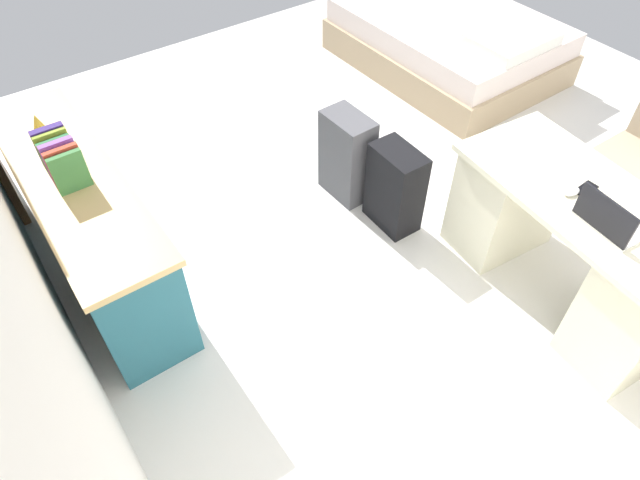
{
  "coord_description": "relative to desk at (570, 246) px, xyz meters",
  "views": [
    {
      "loc": [
        -2.08,
        2.32,
        2.68
      ],
      "look_at": [
        -0.49,
        1.19,
        0.6
      ],
      "focal_mm": 31.16,
      "sensor_mm": 36.0,
      "label": 1
    }
  ],
  "objects": [
    {
      "name": "figurine_small",
      "position": [
        2.22,
        2.13,
        0.43
      ],
      "size": [
        0.08,
        0.08,
        0.11
      ],
      "primitive_type": "cone",
      "color": "gold",
      "rests_on": "credenza"
    },
    {
      "name": "bed",
      "position": [
        2.3,
        -1.35,
        -0.15
      ],
      "size": [
        1.92,
        1.43,
        0.58
      ],
      "color": "tan",
      "rests_on": "ground_plane"
    },
    {
      "name": "laptop",
      "position": [
        -0.16,
        0.13,
        0.41
      ],
      "size": [
        0.33,
        0.25,
        0.21
      ],
      "color": "silver",
      "rests_on": "desk"
    },
    {
      "name": "suitcase_black",
      "position": [
        1.02,
        0.4,
        -0.1
      ],
      "size": [
        0.37,
        0.23,
        0.58
      ],
      "primitive_type": "cube",
      "rotation": [
        0.0,
        0.0,
        -0.03
      ],
      "color": "black",
      "rests_on": "ground_plane"
    },
    {
      "name": "office_chair",
      "position": [
        0.18,
        -0.93,
        0.03
      ],
      "size": [
        0.52,
        0.52,
        0.94
      ],
      "color": "black",
      "rests_on": "ground_plane"
    },
    {
      "name": "ground_plane",
      "position": [
        1.18,
        0.04,
        -0.39
      ],
      "size": [
        5.94,
        5.94,
        0.0
      ],
      "primitive_type": "plane",
      "color": "silver"
    },
    {
      "name": "computer_mouse",
      "position": [
        0.09,
        0.06,
        0.37
      ],
      "size": [
        0.07,
        0.11,
        0.03
      ],
      "primitive_type": "ellipsoid",
      "rotation": [
        0.0,
        0.0,
        -0.1
      ],
      "color": "white",
      "rests_on": "desk"
    },
    {
      "name": "cell_phone_by_mouse",
      "position": [
        0.06,
        -0.03,
        0.36
      ],
      "size": [
        0.07,
        0.14,
        0.01
      ],
      "primitive_type": "cube",
      "rotation": [
        0.0,
        0.0,
        0.05
      ],
      "color": "black",
      "rests_on": "desk"
    },
    {
      "name": "credenza",
      "position": [
        1.72,
        2.13,
        -0.01
      ],
      "size": [
        1.8,
        0.48,
        0.76
      ],
      "color": "#235B6B",
      "rests_on": "ground_plane"
    },
    {
      "name": "book_row",
      "position": [
        1.74,
        2.13,
        0.48
      ],
      "size": [
        0.32,
        0.17,
        0.24
      ],
      "color": "#3A773D",
      "rests_on": "credenza"
    },
    {
      "name": "suitcase_spare_grey",
      "position": [
        1.44,
        0.47,
        -0.08
      ],
      "size": [
        0.37,
        0.23,
        0.63
      ],
      "primitive_type": "cube",
      "rotation": [
        0.0,
        0.0,
        0.03
      ],
      "color": "#4C4C51",
      "rests_on": "ground_plane"
    },
    {
      "name": "desk",
      "position": [
        0.0,
        0.0,
        0.0
      ],
      "size": [
        1.5,
        0.8,
        0.75
      ],
      "color": "beige",
      "rests_on": "ground_plane"
    }
  ]
}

